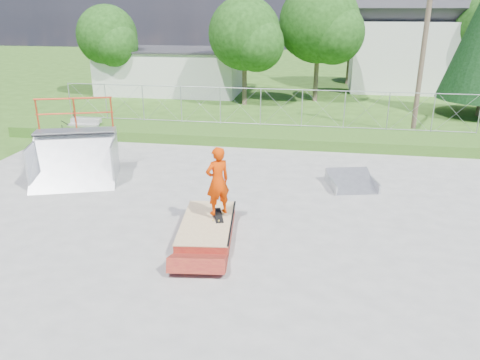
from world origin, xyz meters
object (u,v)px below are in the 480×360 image
object	(u,v)px
grind_box	(207,228)
quarter_pipe	(72,144)
flat_bank_ramp	(352,182)
skater	(218,184)

from	to	relation	value
grind_box	quarter_pipe	size ratio (longest dim) A/B	1.05
flat_bank_ramp	skater	size ratio (longest dim) A/B	0.84
grind_box	flat_bank_ramp	size ratio (longest dim) A/B	1.84
skater	flat_bank_ramp	bearing A→B (deg)	-173.33
flat_bank_ramp	skater	xyz separation A→B (m)	(-3.89, -4.05, 1.20)
quarter_pipe	flat_bank_ramp	world-z (taller)	quarter_pipe
grind_box	flat_bank_ramp	bearing A→B (deg)	39.79
quarter_pipe	grind_box	bearing A→B (deg)	-48.93
flat_bank_ramp	skater	distance (m)	5.75
grind_box	skater	bearing A→B (deg)	44.51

